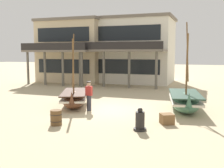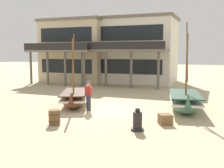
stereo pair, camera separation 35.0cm
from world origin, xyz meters
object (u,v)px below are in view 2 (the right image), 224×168
(capstan_winch, at_px, (137,121))
(wooden_barrel, at_px, (54,117))
(fishing_boat_centre_large, at_px, (185,101))
(fishing_boat_near_left, at_px, (75,98))
(harbor_building_main, at_px, (134,50))
(harbor_building_annex, at_px, (79,51))
(cargo_crate, at_px, (165,119))
(fisherman_by_hull, at_px, (89,96))

(capstan_winch, relative_size, wooden_barrel, 1.41)
(fishing_boat_centre_large, bearing_deg, wooden_barrel, -135.81)
(fishing_boat_near_left, height_order, harbor_building_main, harbor_building_main)
(harbor_building_annex, bearing_deg, fishing_boat_centre_large, -42.89)
(capstan_winch, xyz_separation_m, harbor_building_main, (-5.59, 18.10, 3.15))
(cargo_crate, height_order, harbor_building_main, harbor_building_main)
(fishing_boat_near_left, bearing_deg, wooden_barrel, -73.56)
(capstan_winch, bearing_deg, fisherman_by_hull, 142.84)
(fishing_boat_near_left, relative_size, harbor_building_main, 0.48)
(cargo_crate, bearing_deg, fisherman_by_hull, 163.63)
(fishing_boat_centre_large, xyz_separation_m, capstan_winch, (-1.46, -4.64, -0.17))
(cargo_crate, bearing_deg, harbor_building_main, 111.37)
(fishing_boat_centre_large, bearing_deg, cargo_crate, -99.40)
(fisherman_by_hull, distance_m, capstan_winch, 4.67)
(fishing_boat_centre_large, xyz_separation_m, harbor_building_annex, (-13.48, 12.52, 2.93))
(fisherman_by_hull, height_order, cargo_crate, fisherman_by_hull)
(fisherman_by_hull, relative_size, wooden_barrel, 2.41)
(fisherman_by_hull, distance_m, harbor_building_main, 15.65)
(wooden_barrel, bearing_deg, fisherman_by_hull, 87.76)
(fishing_boat_near_left, height_order, fishing_boat_centre_large, fishing_boat_centre_large)
(harbor_building_main, relative_size, harbor_building_annex, 1.11)
(fisherman_by_hull, xyz_separation_m, cargo_crate, (4.63, -1.36, -0.59))
(cargo_crate, bearing_deg, wooden_barrel, -157.73)
(harbor_building_main, xyz_separation_m, harbor_building_annex, (-6.43, -0.94, -0.05))
(wooden_barrel, relative_size, harbor_building_main, 0.08)
(cargo_crate, bearing_deg, fishing_boat_near_left, 160.74)
(wooden_barrel, xyz_separation_m, cargo_crate, (4.76, 1.95, -0.11))
(fisherman_by_hull, bearing_deg, cargo_crate, -16.37)
(fishing_boat_near_left, xyz_separation_m, harbor_building_main, (-0.56, 14.57, 3.02))
(fisherman_by_hull, xyz_separation_m, capstan_winch, (3.70, -2.81, -0.43))
(harbor_building_main, height_order, harbor_building_annex, harbor_building_main)
(capstan_winch, xyz_separation_m, cargo_crate, (0.93, 1.45, -0.16))
(fisherman_by_hull, relative_size, capstan_winch, 1.70)
(fisherman_by_hull, relative_size, harbor_building_annex, 0.20)
(fishing_boat_centre_large, distance_m, wooden_barrel, 7.38)
(fishing_boat_near_left, xyz_separation_m, cargo_crate, (5.95, -2.08, -0.29))
(harbor_building_main, bearing_deg, capstan_winch, -72.85)
(fishing_boat_centre_large, height_order, wooden_barrel, fishing_boat_centre_large)
(harbor_building_annex, bearing_deg, capstan_winch, -54.99)
(fishing_boat_centre_large, xyz_separation_m, fisherman_by_hull, (-5.16, -1.83, 0.26))
(cargo_crate, xyz_separation_m, harbor_building_annex, (-12.95, 15.71, 3.26))
(capstan_winch, distance_m, cargo_crate, 1.73)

